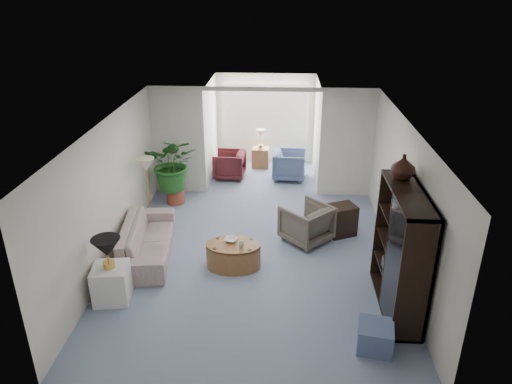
# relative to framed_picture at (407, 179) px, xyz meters

# --- Properties ---
(floor) EXTENTS (6.00, 6.00, 0.00)m
(floor) POSITION_rel_framed_picture_xyz_m (-2.46, 0.10, -1.70)
(floor) COLOR #8795B2
(floor) RESTS_ON ground
(sunroom_floor) EXTENTS (2.60, 2.60, 0.00)m
(sunroom_floor) POSITION_rel_framed_picture_xyz_m (-2.46, 4.20, -1.70)
(sunroom_floor) COLOR #8795B2
(sunroom_floor) RESTS_ON ground
(back_pier_left) EXTENTS (1.20, 0.12, 2.50)m
(back_pier_left) POSITION_rel_framed_picture_xyz_m (-4.36, 3.10, -0.45)
(back_pier_left) COLOR silver
(back_pier_left) RESTS_ON ground
(back_pier_right) EXTENTS (1.20, 0.12, 2.50)m
(back_pier_right) POSITION_rel_framed_picture_xyz_m (-0.56, 3.10, -0.45)
(back_pier_right) COLOR silver
(back_pier_right) RESTS_ON ground
(back_header) EXTENTS (2.60, 0.12, 0.10)m
(back_header) POSITION_rel_framed_picture_xyz_m (-2.46, 3.10, 0.75)
(back_header) COLOR silver
(back_header) RESTS_ON back_pier_left
(window_pane) EXTENTS (2.20, 0.02, 1.50)m
(window_pane) POSITION_rel_framed_picture_xyz_m (-2.46, 5.28, -0.30)
(window_pane) COLOR white
(window_blinds) EXTENTS (2.20, 0.02, 1.50)m
(window_blinds) POSITION_rel_framed_picture_xyz_m (-2.46, 5.25, -0.30)
(window_blinds) COLOR white
(framed_picture) EXTENTS (0.04, 0.50, 0.40)m
(framed_picture) POSITION_rel_framed_picture_xyz_m (0.00, 0.00, 0.00)
(framed_picture) COLOR #AFA58C
(sofa) EXTENTS (1.09, 2.21, 0.62)m
(sofa) POSITION_rel_framed_picture_xyz_m (-4.41, 0.25, -1.39)
(sofa) COLOR #BFB6A2
(sofa) RESTS_ON ground
(end_table) EXTENTS (0.60, 0.60, 0.58)m
(end_table) POSITION_rel_framed_picture_xyz_m (-4.61, -1.10, -1.41)
(end_table) COLOR white
(end_table) RESTS_ON ground
(table_lamp) EXTENTS (0.44, 0.44, 0.30)m
(table_lamp) POSITION_rel_framed_picture_xyz_m (-4.61, -1.10, -0.77)
(table_lamp) COLOR black
(table_lamp) RESTS_ON end_table
(floor_lamp) EXTENTS (0.36, 0.36, 0.28)m
(floor_lamp) POSITION_rel_framed_picture_xyz_m (-4.70, 1.57, -0.45)
(floor_lamp) COLOR beige
(floor_lamp) RESTS_ON ground
(coffee_table) EXTENTS (1.19, 1.19, 0.45)m
(coffee_table) POSITION_rel_framed_picture_xyz_m (-2.81, -0.06, -1.47)
(coffee_table) COLOR olive
(coffee_table) RESTS_ON ground
(coffee_bowl) EXTENTS (0.28, 0.28, 0.06)m
(coffee_bowl) POSITION_rel_framed_picture_xyz_m (-2.86, 0.04, -1.22)
(coffee_bowl) COLOR white
(coffee_bowl) RESTS_ON coffee_table
(coffee_cup) EXTENTS (0.13, 0.13, 0.09)m
(coffee_cup) POSITION_rel_framed_picture_xyz_m (-2.66, -0.16, -1.20)
(coffee_cup) COLOR #B7B2A0
(coffee_cup) RESTS_ON coffee_table
(wingback_chair) EXTENTS (1.14, 1.14, 0.74)m
(wingback_chair) POSITION_rel_framed_picture_xyz_m (-1.51, 0.92, -1.33)
(wingback_chair) COLOR #595246
(wingback_chair) RESTS_ON ground
(side_table_dark) EXTENTS (0.64, 0.58, 0.62)m
(side_table_dark) POSITION_rel_framed_picture_xyz_m (-0.81, 1.22, -1.39)
(side_table_dark) COLOR black
(side_table_dark) RESTS_ON ground
(entertainment_cabinet) EXTENTS (0.46, 1.72, 1.92)m
(entertainment_cabinet) POSITION_rel_framed_picture_xyz_m (-0.23, -1.02, -0.74)
(entertainment_cabinet) COLOR black
(entertainment_cabinet) RESTS_ON ground
(cabinet_urn) EXTENTS (0.36, 0.36, 0.37)m
(cabinet_urn) POSITION_rel_framed_picture_xyz_m (-0.23, -0.52, 0.40)
(cabinet_urn) COLOR black
(cabinet_urn) RESTS_ON entertainment_cabinet
(ottoman) EXTENTS (0.54, 0.54, 0.37)m
(ottoman) POSITION_rel_framed_picture_xyz_m (-0.69, -1.98, -1.51)
(ottoman) COLOR slate
(ottoman) RESTS_ON ground
(plant_pot) EXTENTS (0.40, 0.40, 0.32)m
(plant_pot) POSITION_rel_framed_picture_xyz_m (-4.37, 2.50, -1.54)
(plant_pot) COLOR #96422B
(plant_pot) RESTS_ON ground
(house_plant) EXTENTS (1.12, 0.97, 1.24)m
(house_plant) POSITION_rel_framed_picture_xyz_m (-4.37, 2.50, -0.76)
(house_plant) COLOR #256121
(house_plant) RESTS_ON plant_pot
(sunroom_chair_blue) EXTENTS (0.84, 0.82, 0.72)m
(sunroom_chair_blue) POSITION_rel_framed_picture_xyz_m (-1.81, 4.06, -1.34)
(sunroom_chair_blue) COLOR slate
(sunroom_chair_blue) RESTS_ON ground
(sunroom_chair_maroon) EXTENTS (0.80, 0.78, 0.69)m
(sunroom_chair_maroon) POSITION_rel_framed_picture_xyz_m (-3.31, 4.06, -1.36)
(sunroom_chair_maroon) COLOR #541C20
(sunroom_chair_maroon) RESTS_ON ground
(sunroom_table) EXTENTS (0.46, 0.37, 0.53)m
(sunroom_table) POSITION_rel_framed_picture_xyz_m (-2.56, 4.81, -1.43)
(sunroom_table) COLOR olive
(sunroom_table) RESTS_ON ground
(shelf_clutter) EXTENTS (0.30, 0.86, 1.06)m
(shelf_clutter) POSITION_rel_framed_picture_xyz_m (-0.28, -1.23, -0.76)
(shelf_clutter) COLOR black
(shelf_clutter) RESTS_ON entertainment_cabinet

